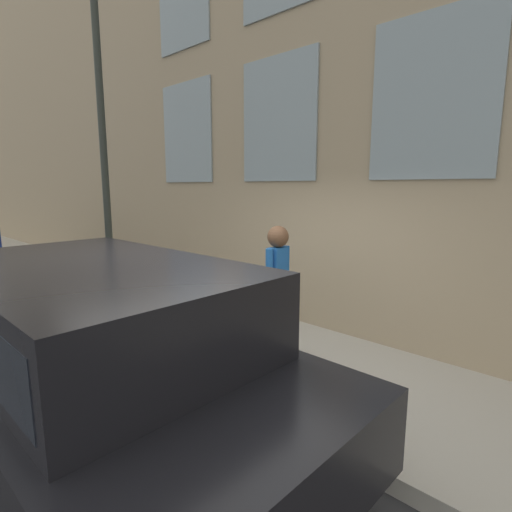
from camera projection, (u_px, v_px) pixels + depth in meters
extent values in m
plane|color=#2D2D30|center=(220.00, 402.00, 4.32)|extent=(80.00, 80.00, 0.00)
cube|color=#B2ADA3|center=(287.00, 361.00, 5.13)|extent=(2.31, 60.00, 0.17)
cube|color=#8C9EA8|center=(432.00, 96.00, 4.59)|extent=(0.03, 1.47, 1.88)
cube|color=#8C9EA8|center=(278.00, 119.00, 6.17)|extent=(0.03, 1.47, 1.88)
cube|color=#8C9EA8|center=(187.00, 133.00, 7.75)|extent=(0.03, 1.47, 1.88)
cylinder|color=#2D7260|center=(235.00, 354.00, 5.11)|extent=(0.37, 0.37, 0.04)
cylinder|color=#2D7260|center=(235.00, 329.00, 5.05)|extent=(0.27, 0.27, 0.72)
sphere|color=#2C5D50|center=(235.00, 301.00, 4.99)|extent=(0.29, 0.29, 0.29)
cylinder|color=black|center=(235.00, 295.00, 4.97)|extent=(0.10, 0.10, 0.11)
cylinder|color=#2D7260|center=(245.00, 326.00, 4.91)|extent=(0.09, 0.10, 0.09)
cylinder|color=#2D7260|center=(225.00, 319.00, 5.16)|extent=(0.09, 0.10, 0.09)
cylinder|color=navy|center=(273.00, 327.00, 4.99)|extent=(0.12, 0.12, 0.80)
cylinder|color=navy|center=(281.00, 324.00, 5.11)|extent=(0.12, 0.12, 0.80)
cube|color=#1E59A5|center=(278.00, 271.00, 4.93)|extent=(0.22, 0.15, 0.60)
cylinder|color=#1E59A5|center=(269.00, 272.00, 4.82)|extent=(0.09, 0.09, 0.57)
cylinder|color=#1E59A5|center=(286.00, 268.00, 5.04)|extent=(0.09, 0.09, 0.57)
sphere|color=brown|center=(278.00, 237.00, 4.86)|extent=(0.27, 0.27, 0.27)
cylinder|color=black|center=(109.00, 331.00, 5.32)|extent=(0.24, 0.79, 0.79)
cylinder|color=black|center=(286.00, 423.00, 3.26)|extent=(0.24, 0.79, 0.79)
cube|color=black|center=(91.00, 367.00, 3.58)|extent=(2.06, 4.90, 0.60)
cube|color=black|center=(92.00, 302.00, 3.39)|extent=(1.82, 3.04, 0.67)
cube|color=#1E232D|center=(92.00, 302.00, 3.39)|extent=(1.83, 2.80, 0.43)
cylinder|color=black|center=(13.00, 296.00, 6.99)|extent=(0.24, 0.80, 0.80)
cylinder|color=#2D332D|center=(113.00, 303.00, 7.19)|extent=(0.26, 0.26, 0.12)
cylinder|color=#2D332D|center=(104.00, 151.00, 6.73)|extent=(0.12, 0.12, 5.44)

